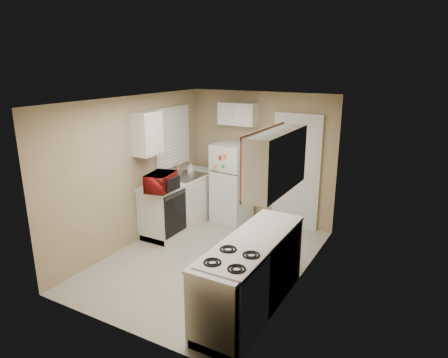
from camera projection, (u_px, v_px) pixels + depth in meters
The scene contains 19 objects.
floor at pixel (208, 259), 6.10m from camera, with size 3.80×3.80×0.00m, color beige.
ceiling at pixel (206, 100), 5.42m from camera, with size 3.80×3.80×0.00m, color white.
wall_left at pixel (133, 172), 6.41m from camera, with size 3.80×3.80×0.00m, color tan.
wall_right at pixel (300, 200), 5.11m from camera, with size 3.80×3.80×0.00m, color tan.
wall_back at pixel (261, 158), 7.35m from camera, with size 2.80×2.80×0.00m, color tan.
wall_front at pixel (112, 231), 4.17m from camera, with size 2.80×2.80×0.00m, color tan.
left_counter at pixel (182, 202), 7.24m from camera, with size 0.60×1.80×0.90m, color silver.
dishwasher at pixel (175, 214), 6.59m from camera, with size 0.03×0.58×0.72m, color black.
sink at pixel (186, 179), 7.25m from camera, with size 0.54×0.74×0.16m, color gray.
microwave at pixel (161, 182), 6.39m from camera, with size 0.29×0.53×0.35m, color maroon.
soap_bottle at pixel (191, 168), 7.44m from camera, with size 0.09×0.09×0.20m, color silver.
window_blinds at pixel (173, 137), 7.16m from camera, with size 0.10×0.98×1.08m, color silver.
upper_cabinet_left at pixel (147, 134), 6.36m from camera, with size 0.30×0.45×0.70m, color silver.
refrigerator at pixel (232, 184), 7.35m from camera, with size 0.61×0.59×1.48m, color silver.
cabinet_over_fridge at pixel (238, 114), 7.19m from camera, with size 0.70×0.30×0.40m, color silver.
interior_door at pixel (296, 173), 7.04m from camera, with size 0.86×0.06×2.08m, color silver.
right_counter at pixel (251, 274), 4.79m from camera, with size 0.60×2.00×0.90m, color silver.
stove at pixel (232, 299), 4.31m from camera, with size 0.58×0.71×0.86m, color silver.
upper_cabinet_right at pixel (277, 161), 4.59m from camera, with size 0.30×1.20×0.70m, color silver.
Camera 1 is at (2.89, -4.69, 2.90)m, focal length 32.00 mm.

